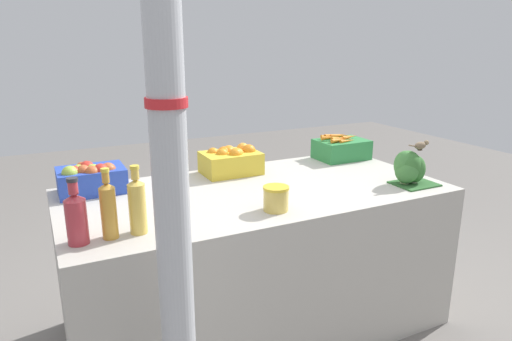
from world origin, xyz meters
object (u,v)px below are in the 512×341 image
(carrot_crate, at_px, (341,148))
(juice_bottle_golden, at_px, (137,205))
(support_pole, at_px, (168,135))
(apple_crate, at_px, (90,177))
(orange_crate, at_px, (231,160))
(juice_bottle_ruby, at_px, (76,217))
(broccoli_pile, at_px, (408,168))
(juice_bottle_amber, at_px, (108,209))
(pickle_jar, at_px, (276,198))
(sparrow_bird, at_px, (421,145))

(carrot_crate, relative_size, juice_bottle_golden, 1.16)
(support_pole, bearing_deg, apple_crate, 97.79)
(orange_crate, bearing_deg, juice_bottle_golden, -136.71)
(juice_bottle_ruby, bearing_deg, broccoli_pile, 0.37)
(juice_bottle_amber, distance_m, juice_bottle_golden, 0.11)
(support_pole, relative_size, pickle_jar, 21.31)
(apple_crate, xyz_separation_m, orange_crate, (0.77, 0.02, 0.00))
(sparrow_bird, bearing_deg, juice_bottle_amber, -179.92)
(juice_bottle_ruby, bearing_deg, pickle_jar, -1.36)
(apple_crate, relative_size, juice_bottle_golden, 1.16)
(broccoli_pile, bearing_deg, orange_crate, 140.68)
(juice_bottle_golden, relative_size, pickle_jar, 2.36)
(sparrow_bird, bearing_deg, pickle_jar, -178.76)
(carrot_crate, xyz_separation_m, juice_bottle_amber, (-1.55, -0.62, 0.05))
(juice_bottle_amber, distance_m, sparrow_bird, 1.59)
(broccoli_pile, bearing_deg, apple_crate, 158.44)
(juice_bottle_golden, bearing_deg, carrot_crate, 23.38)
(broccoli_pile, bearing_deg, sparrow_bird, -15.12)
(orange_crate, height_order, carrot_crate, orange_crate)
(orange_crate, height_order, pickle_jar, orange_crate)
(juice_bottle_ruby, height_order, juice_bottle_golden, juice_bottle_golden)
(sparrow_bird, bearing_deg, broccoli_pile, 165.14)
(juice_bottle_golden, relative_size, sparrow_bird, 2.04)
(broccoli_pile, height_order, pickle_jar, broccoli_pile)
(broccoli_pile, height_order, juice_bottle_amber, juice_bottle_amber)
(orange_crate, bearing_deg, carrot_crate, -0.41)
(support_pole, distance_m, juice_bottle_ruby, 0.59)
(broccoli_pile, bearing_deg, juice_bottle_ruby, -179.63)
(broccoli_pile, xyz_separation_m, sparrow_bird, (0.06, -0.02, 0.12))
(apple_crate, bearing_deg, pickle_jar, -41.62)
(juice_bottle_ruby, relative_size, juice_bottle_amber, 0.92)
(juice_bottle_ruby, distance_m, pickle_jar, 0.83)
(juice_bottle_ruby, xyz_separation_m, pickle_jar, (0.83, -0.02, -0.05))
(juice_bottle_golden, height_order, pickle_jar, juice_bottle_golden)
(apple_crate, relative_size, orange_crate, 1.00)
(juice_bottle_ruby, bearing_deg, apple_crate, 78.78)
(orange_crate, bearing_deg, broccoli_pile, -39.32)
(support_pole, distance_m, apple_crate, 1.08)
(carrot_crate, xyz_separation_m, broccoli_pile, (-0.02, -0.61, 0.02))
(orange_crate, distance_m, pickle_jar, 0.65)
(apple_crate, xyz_separation_m, sparrow_bird, (1.58, -0.62, 0.13))
(juice_bottle_ruby, distance_m, juice_bottle_golden, 0.23)
(orange_crate, distance_m, sparrow_bird, 1.04)
(carrot_crate, bearing_deg, orange_crate, 179.59)
(carrot_crate, height_order, juice_bottle_golden, juice_bottle_golden)
(juice_bottle_ruby, distance_m, juice_bottle_amber, 0.12)
(carrot_crate, distance_m, juice_bottle_golden, 1.57)
(juice_bottle_golden, distance_m, pickle_jar, 0.61)
(support_pole, height_order, juice_bottle_golden, support_pole)
(apple_crate, distance_m, juice_bottle_ruby, 0.62)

